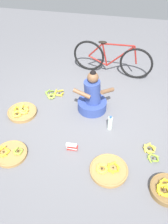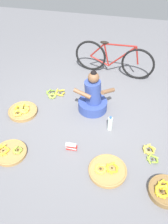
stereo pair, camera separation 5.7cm
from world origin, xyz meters
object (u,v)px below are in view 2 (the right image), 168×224
Objects in this scene: banana_basket_back_left at (107,170)px; banana_basket_mid_left at (166,191)px; banana_basket_front_left at (10,152)px; loose_bananas_near_bicycle at (150,152)px; loose_bananas_front_center at (54,94)px; packet_carton_stack at (71,147)px; banana_basket_mid_right at (23,111)px; bicycle_leaning at (113,59)px; vendor_woman_front at (93,98)px; water_bottle at (110,124)px.

banana_basket_mid_left is (0.78, -0.15, 0.02)m from banana_basket_back_left.
banana_basket_front_left is 2.09m from loose_bananas_near_bicycle.
loose_bananas_front_center is at bearing 82.94° from banana_basket_front_left.
banana_basket_mid_right is at bearing 150.31° from packet_carton_stack.
loose_bananas_front_center is at bearing 150.37° from loose_bananas_near_bicycle.
bicycle_leaning reaches higher than banana_basket_mid_left.
banana_basket_front_left is at bearing -179.69° from banana_basket_back_left.
packet_carton_stack reaches higher than loose_bananas_near_bicycle.
banana_basket_mid_right reaches higher than banana_basket_back_left.
vendor_woman_front is 2.15× the size of loose_bananas_near_bicycle.
banana_basket_front_left is 1.30× the size of loose_bananas_near_bicycle.
bicycle_leaning is 2.16m from banana_basket_mid_right.
banana_basket_back_left is 0.79m from banana_basket_mid_left.
bicycle_leaning is at bearing 96.35° from banana_basket_back_left.
loose_bananas_near_bicycle is 2.10× the size of packet_carton_stack.
packet_carton_stack is (-0.31, -2.24, -0.30)m from bicycle_leaning.
water_bottle is (1.56, -0.05, 0.08)m from banana_basket_mid_right.
loose_bananas_near_bicycle is 0.77m from water_bottle.
packet_carton_stack is at bearing -97.98° from bicycle_leaning.
packet_carton_stack is (0.68, -1.23, 0.03)m from loose_bananas_front_center.
loose_bananas_near_bicycle is (2.23, -0.43, -0.02)m from banana_basket_mid_right.
water_bottle is at bearing -29.65° from loose_bananas_front_center.
bicycle_leaning is 9.45× the size of packet_carton_stack.
banana_basket_mid_right is 1.22m from packet_carton_stack.
water_bottle is at bearing -1.72° from banana_basket_mid_right.
bicycle_leaning is 3.47× the size of banana_basket_front_left.
loose_bananas_front_center is at bearing 58.43° from banana_basket_mid_right.
bicycle_leaning reaches higher than water_bottle.
banana_basket_mid_left reaches higher than banana_basket_back_left.
bicycle_leaning is 2.81m from banana_basket_front_left.
packet_carton_stack is at bearing 154.63° from banana_basket_back_left.
banana_basket_mid_left is at bearing -23.13° from banana_basket_mid_right.
vendor_woman_front is 1.91m from banana_basket_mid_left.
water_bottle is (-0.87, 0.99, 0.07)m from banana_basket_mid_left.
banana_basket_mid_left is at bearing -71.58° from loose_bananas_near_bicycle.
loose_bananas_front_center is at bearing 163.63° from vendor_woman_front.
bicycle_leaning reaches higher than packet_carton_stack.
banana_basket_back_left is 1.98m from loose_bananas_front_center.
banana_basket_back_left is 1.41× the size of loose_bananas_front_center.
packet_carton_stack is at bearing -61.15° from loose_bananas_front_center.
vendor_woman_front is at bearing 82.63° from packet_carton_stack.
loose_bananas_front_center is (0.19, 1.52, -0.01)m from banana_basket_front_left.
banana_basket_front_left is 2.72× the size of packet_carton_stack.
banana_basket_mid_right is at bearing 102.34° from banana_basket_front_left.
bicycle_leaning is at bearing 111.62° from banana_basket_mid_left.
bicycle_leaning is 1.71m from water_bottle.
vendor_woman_front is at bearing -16.37° from loose_bananas_front_center.
banana_basket_front_left is (-1.18, -2.53, -0.32)m from bicycle_leaning.
loose_bananas_near_bicycle reaches higher than loose_bananas_front_center.
banana_basket_mid_left is 2.55× the size of packet_carton_stack.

